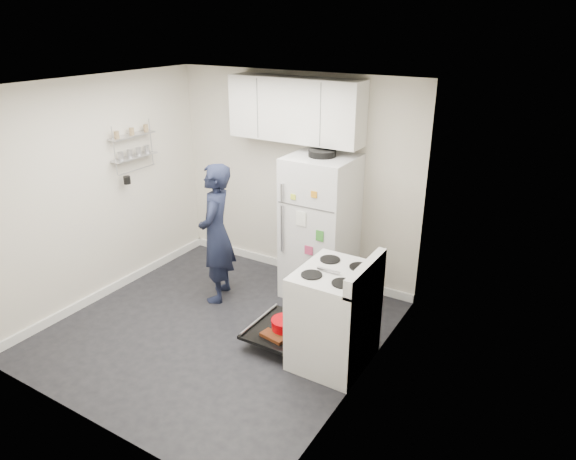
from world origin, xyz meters
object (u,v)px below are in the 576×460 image
Objects in this scene: open_oven_door at (282,327)px; person at (216,234)px; refrigerator at (320,227)px; electric_range at (333,317)px.

open_oven_door is 0.43× the size of person.
open_oven_door is 1.30m from refrigerator.
electric_range is 0.63m from open_oven_door.
electric_range is at bearing 1.14° from open_oven_door.
electric_range is 0.68× the size of person.
person is at bearing -143.57° from refrigerator.
person is (-1.67, 0.40, 0.34)m from electric_range.
electric_range is 1.57× the size of open_oven_door.
refrigerator is at bearing 103.42° from person.
refrigerator reaches higher than electric_range.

